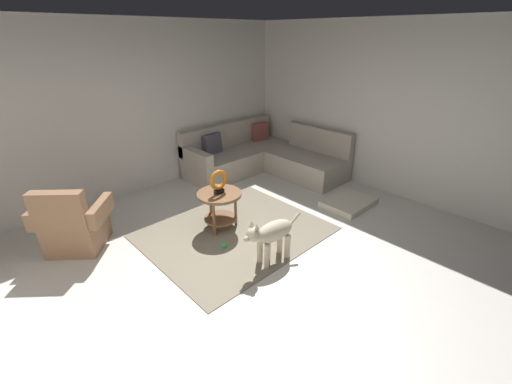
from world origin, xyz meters
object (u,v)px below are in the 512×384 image
side_table (220,201)px  torus_sculpture (219,181)px  dog_toy_ball (224,245)px  dog (271,234)px  armchair (74,226)px  dog_bed_mat (348,202)px  sectional_couch (263,158)px

side_table → torus_sculpture: size_ratio=1.84×
dog_toy_ball → torus_sculpture: bearing=56.6°
dog → torus_sculpture: bearing=3.2°
armchair → dog_toy_ball: 1.87m
armchair → side_table: bearing=13.4°
torus_sculpture → dog_toy_ball: size_ratio=4.01×
dog_bed_mat → torus_sculpture: bearing=155.6°
sectional_couch → dog_toy_ball: size_ratio=27.68×
armchair → torus_sculpture: size_ratio=3.06×
armchair → torus_sculpture: 1.87m
sectional_couch → dog: 2.86m
side_table → dog: 1.02m
side_table → dog: size_ratio=0.71×
sectional_couch → armchair: size_ratio=2.26×
sectional_couch → torus_sculpture: (-1.90, -1.08, 0.42)m
side_table → dog_toy_ball: size_ratio=7.38×
sectional_couch → dog_toy_ball: sectional_couch is taller
side_table → dog: bearing=-92.5°
armchair → dog: (1.57, -1.87, 0.05)m
dog_toy_ball → dog_bed_mat: bearing=-11.4°
dog_bed_mat → armchair: bearing=154.0°
torus_sculpture → dog_bed_mat: bearing=-24.4°
sectional_couch → dog_toy_ball: bearing=-145.3°
dog_bed_mat → dog: (-1.93, -0.16, 0.33)m
sectional_couch → side_table: (-1.90, -1.08, 0.13)m
dog_bed_mat → dog_toy_ball: dog_bed_mat is taller
sectional_couch → armchair: (-3.51, -0.23, 0.03)m
sectional_couch → side_table: size_ratio=3.75×
torus_sculpture → dog_toy_ball: (-0.28, -0.42, -0.67)m
dog_toy_ball → side_table: bearing=56.6°
sectional_couch → side_table: sectional_couch is taller
side_table → dog_bed_mat: 2.11m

